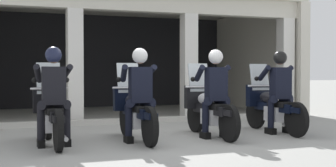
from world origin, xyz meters
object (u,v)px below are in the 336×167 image
motorcycle_far_right (271,107)px  motorcycle_center_right (208,109)px  police_officer_center_right (215,86)px  motorcycle_far_left (52,114)px  police_officer_far_right (280,85)px  police_officer_far_left (54,88)px  police_officer_center_left (140,87)px  motorcycle_center_left (135,111)px

motorcycle_far_right → motorcycle_center_right: bearing=174.6°
police_officer_center_right → motorcycle_far_left: bearing=171.6°
police_officer_center_right → police_officer_far_right: same height
police_officer_far_left → police_officer_center_left: size_ratio=1.00×
motorcycle_center_right → police_officer_center_right: (-0.00, -0.28, 0.44)m
motorcycle_center_right → police_officer_far_left: bearing=-176.9°
police_officer_center_right → motorcycle_center_right: bearing=87.6°
motorcycle_far_left → police_officer_far_left: 0.52m
police_officer_center_left → motorcycle_far_left: bearing=165.7°
motorcycle_center_left → police_officer_far_left: bearing=-171.6°
police_officer_far_left → motorcycle_far_right: police_officer_far_left is taller
police_officer_far_left → motorcycle_center_left: police_officer_far_left is taller
motorcycle_center_left → police_officer_center_left: (-0.00, -0.28, 0.44)m
motorcycle_far_left → police_officer_far_right: (4.24, -0.21, 0.44)m
motorcycle_far_right → police_officer_far_right: (-0.00, -0.28, 0.44)m
motorcycle_far_right → motorcycle_center_left: bearing=172.9°
motorcycle_far_left → motorcycle_far_right: 4.24m
police_officer_center_left → motorcycle_center_right: 1.51m
motorcycle_far_left → motorcycle_center_left: size_ratio=1.00×
police_officer_far_left → police_officer_far_right: 4.24m
motorcycle_far_left → motorcycle_center_left: bearing=-4.1°
police_officer_center_left → motorcycle_far_right: (2.83, 0.39, -0.44)m
motorcycle_far_left → motorcycle_far_right: same height
motorcycle_center_left → police_officer_center_left: 0.52m
police_officer_far_left → police_officer_center_right: bearing=-3.2°
motorcycle_center_left → police_officer_far_right: bearing=-5.2°
motorcycle_far_left → motorcycle_far_right: bearing=-1.8°
motorcycle_center_left → motorcycle_far_left: bearing=177.0°
motorcycle_far_right → police_officer_center_right: bearing=-174.2°
police_officer_far_right → police_officer_far_left: bearing=171.7°
motorcycle_far_left → motorcycle_center_right: (2.83, -0.03, 0.00)m
police_officer_far_right → motorcycle_far_left: bearing=167.9°
motorcycle_far_left → police_officer_center_right: bearing=-8.9°
police_officer_far_left → motorcycle_center_right: size_ratio=0.78×
motorcycle_center_right → motorcycle_far_right: size_ratio=1.00×
motorcycle_center_left → motorcycle_center_right: (1.41, 0.01, 0.00)m
motorcycle_center_right → police_officer_far_right: police_officer_far_right is taller
police_officer_center_left → motorcycle_center_left: bearing=88.2°
motorcycle_far_left → police_officer_center_right: (2.82, -0.31, 0.44)m
police_officer_far_left → motorcycle_center_left: (1.41, 0.25, -0.44)m
police_officer_center_left → police_officer_center_right: 1.41m
police_officer_center_left → motorcycle_far_right: bearing=6.2°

